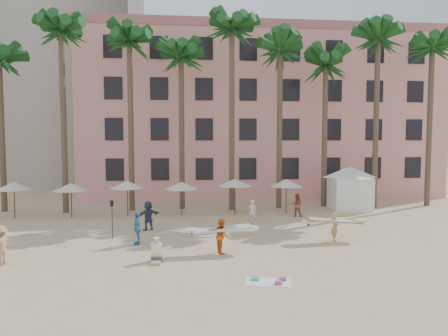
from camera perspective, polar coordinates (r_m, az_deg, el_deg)
ground at (r=18.19m, az=-3.20°, el=-14.07°), size 120.00×120.00×0.00m
pink_hotel at (r=44.01m, az=4.62°, el=7.09°), size 35.00×14.00×16.00m
palm_row at (r=33.11m, az=-3.45°, el=16.80°), size 44.40×5.40×16.30m
umbrella_row at (r=30.05m, az=-9.89°, el=-2.37°), size 22.50×2.70×2.73m
cabana at (r=34.07m, az=17.49°, el=-2.19°), size 4.83×4.83×3.50m
beach_towel at (r=16.57m, az=6.49°, el=-15.80°), size 1.96×1.32×0.14m
carrier_yellow at (r=23.29m, az=15.57°, el=-7.77°), size 3.09×0.87×1.64m
carrier_white at (r=20.20m, az=-0.29°, el=-9.47°), size 3.05×0.98×1.73m
beachgoers at (r=24.02m, az=-9.38°, el=-7.45°), size 17.49×11.06×1.83m
paddle at (r=23.72m, az=-15.70°, el=-6.41°), size 0.18×0.04×2.23m
seated_man at (r=19.16m, az=-9.62°, el=-11.97°), size 0.49×0.86×1.11m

